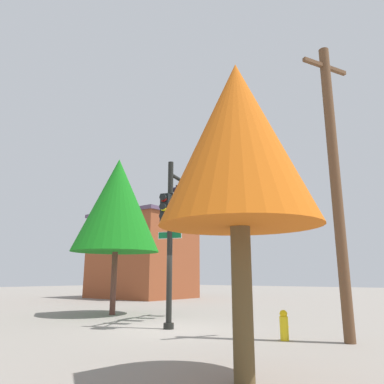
% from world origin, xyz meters
% --- Properties ---
extents(ground_plane, '(120.00, 120.00, 0.00)m').
position_xyz_m(ground_plane, '(0.00, 0.00, 0.00)').
color(ground_plane, gray).
extents(signal_pole_assembly, '(5.15, 1.92, 6.01)m').
position_xyz_m(signal_pole_assembly, '(1.54, 0.46, 4.35)').
color(signal_pole_assembly, black).
rests_on(signal_pole_assembly, ground_plane).
extents(utility_pole, '(1.68, 0.88, 8.92)m').
position_xyz_m(utility_pole, '(0.86, -5.73, 4.57)').
color(utility_pole, brown).
rests_on(utility_pole, ground_plane).
extents(fire_hydrant, '(0.33, 0.24, 0.83)m').
position_xyz_m(fire_hydrant, '(0.20, -4.15, 0.41)').
color(fire_hydrant, yellow).
rests_on(fire_hydrant, ground_plane).
extents(tree_near, '(4.30, 4.30, 7.73)m').
position_xyz_m(tree_near, '(2.05, 5.32, 5.33)').
color(tree_near, brown).
rests_on(tree_near, ground_plane).
extents(tree_mid, '(2.98, 2.98, 5.95)m').
position_xyz_m(tree_mid, '(-4.28, -5.41, 4.26)').
color(tree_mid, brown).
rests_on(tree_mid, ground_plane).
extents(brick_building, '(6.62, 8.19, 7.21)m').
position_xyz_m(brick_building, '(13.22, 14.65, 3.62)').
color(brick_building, brown).
rests_on(brick_building, ground_plane).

